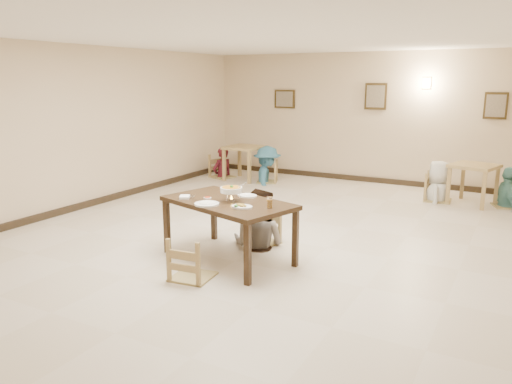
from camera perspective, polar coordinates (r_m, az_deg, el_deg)
The scene contains 31 objects.
floor at distance 7.65m, azimuth 1.93°, elevation -5.34°, with size 10.00×10.00×0.00m, color beige.
ceiling at distance 7.30m, azimuth 2.12°, elevation 17.65°, with size 10.00×10.00×0.00m, color white.
wall_back at distance 11.98m, azimuth 12.98°, elevation 8.22°, with size 10.00×10.00×0.00m, color beige.
wall_left at distance 9.79m, azimuth -19.53°, elevation 6.89°, with size 10.00×10.00×0.00m, color beige.
baseboard_back at distance 12.14m, azimuth 12.61°, elevation 1.43°, with size 8.00×0.06×0.12m, color black.
baseboard_left at distance 10.00m, azimuth -18.80°, elevation -1.34°, with size 0.06×10.00×0.12m, color black.
picture_a at distance 12.70m, azimuth 3.28°, elevation 10.56°, with size 0.55×0.04×0.45m.
picture_b at distance 11.89m, azimuth 13.51°, elevation 10.58°, with size 0.50×0.04×0.60m.
picture_c at distance 11.48m, azimuth 25.71°, elevation 8.88°, with size 0.45×0.04×0.55m.
wall_sconce at distance 11.64m, azimuth 18.92°, elevation 11.69°, with size 0.16×0.05×0.22m, color #FFD88C.
main_table at distance 6.60m, azimuth -3.19°, elevation -1.68°, with size 1.94×1.42×0.81m.
chair_far at distance 7.30m, azimuth 0.60°, elevation -2.32°, with size 0.45×0.45×0.96m.
chair_near at distance 6.07m, azimuth -7.38°, elevation -5.29°, with size 0.47×0.47×1.01m.
main_diner at distance 7.10m, azimuth 0.28°, elevation 0.38°, with size 0.83×0.65×1.71m, color gray.
curry_warmer at distance 6.51m, azimuth -2.84°, elevation 0.24°, with size 0.32×0.29×0.26m.
rice_plate_far at distance 6.80m, azimuth -1.01°, elevation -0.40°, with size 0.28×0.28×0.06m.
rice_plate_near at distance 6.37m, azimuth -5.64°, elevation -1.34°, with size 0.32×0.32×0.07m.
fried_plate at distance 6.20m, azimuth -1.64°, elevation -1.63°, with size 0.28×0.28×0.06m.
chili_dish at distance 6.71m, azimuth -5.57°, elevation -0.66°, with size 0.10×0.10×0.02m.
napkin_cutlery at distance 6.78m, azimuth -8.12°, elevation -0.56°, with size 0.23×0.28×0.03m.
drink_glass at distance 6.18m, azimuth 1.56°, elevation -1.25°, with size 0.07×0.07×0.14m.
bg_table_left at distance 12.00m, azimuth -1.36°, elevation 4.59°, with size 0.84×0.84×0.82m.
bg_table_right at distance 10.48m, azimuth 23.64°, elevation 2.16°, with size 0.97×0.97×0.78m.
bg_chair_ll at distance 12.33m, azimuth -3.90°, elevation 4.11°, with size 0.50×0.50×1.07m.
bg_chair_lr at distance 11.73m, azimuth 1.28°, elevation 3.46°, with size 0.46×0.46×0.98m.
bg_chair_rl at distance 10.53m, azimuth 20.24°, elevation 1.86°, with size 0.50×0.50×1.07m.
bg_chair_rr at distance 10.55m, azimuth 26.93°, elevation 1.04°, with size 0.46×0.46×0.98m.
bg_diner_a at distance 12.30m, azimuth -3.92°, elevation 5.18°, with size 0.56×0.37×1.53m, color #4F141E.
bg_diner_b at distance 11.67m, azimuth 1.29°, elevation 5.27°, with size 1.11×0.64×1.72m, color teal.
bg_diner_c at distance 10.49m, azimuth 20.35°, elevation 3.35°, with size 0.79×0.51×1.62m, color silver.
bg_diner_d at distance 10.50m, azimuth 27.09°, elevation 2.57°, with size 0.91×0.38×1.55m, color #599C95.
Camera 1 is at (3.27, -6.50, 2.37)m, focal length 35.00 mm.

